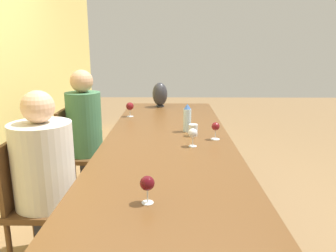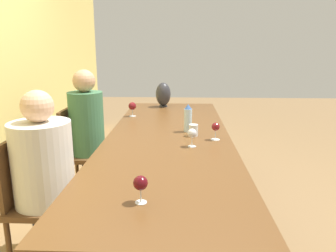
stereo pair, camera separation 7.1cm
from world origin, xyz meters
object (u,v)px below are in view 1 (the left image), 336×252
Objects in this scene: wine_glass_2 at (147,184)px; person_near at (47,177)px; vase at (160,94)px; chair_far at (79,151)px; chair_near at (36,199)px; water_bottle at (187,118)px; wine_glass_3 at (216,127)px; person_far at (86,131)px; water_tumbler at (193,130)px; wine_glass_0 at (193,134)px; wine_glass_1 at (130,107)px.

wine_glass_2 is 0.98m from person_near.
chair_far is (-0.80, 0.77, -0.44)m from vase.
chair_far is (1.04, 0.00, 0.00)m from chair_near.
chair_near is at bearing 123.22° from water_bottle.
person_far is (0.59, 1.17, -0.19)m from wine_glass_3.
vase is at bearing 13.71° from water_tumbler.
water_bottle is at bearing 16.98° from water_tumbler.
chair_near is at bearing 175.49° from person_far.
wine_glass_2 is (-1.31, 0.24, -0.02)m from water_bottle.
chair_far is (0.35, 1.05, -0.41)m from water_bottle.
wine_glass_3 is (-0.10, -0.17, 0.05)m from water_tumbler.
wine_glass_0 is at bearing 134.67° from wine_glass_3.
vase is 1.98m from person_near.
water_tumbler is 0.11× the size of chair_near.
person_near is 1.04m from person_far.
wine_glass_1 is 0.12× the size of person_near.
water_bottle is at bearing -10.49° from wine_glass_2.
chair_far is at bearing 64.67° from wine_glass_3.
chair_far is at bearing 4.72° from person_near.
water_tumbler is at bearing -116.13° from person_far.
water_bottle reaches higher than wine_glass_0.
person_near is (-0.00, -0.09, 0.16)m from chair_near.
person_far is (1.04, 0.00, 0.04)m from person_near.
wine_glass_1 is at bearing 43.25° from water_bottle.
wine_glass_3 reaches higher than wine_glass_0.
person_far is at bearing 0.22° from person_near.
wine_glass_2 is at bearing 157.09° from wine_glass_3.
wine_glass_0 is at bearing -126.17° from chair_far.
chair_near is 1.06m from person_far.
wine_glass_0 reaches higher than water_tumbler.
wine_glass_1 is 0.67m from chair_far.
wine_glass_2 is 0.15× the size of chair_near.
wine_glass_2 is at bearing -156.58° from person_far.
vase is 1.08m from person_far.
water_bottle is 1.05m from person_far.
water_tumbler is at bearing -61.45° from person_near.
person_near reaches higher than wine_glass_1.
water_bottle is at bearing -136.75° from wine_glass_1.
wine_glass_0 is at bearing -177.09° from water_bottle.
chair_near is (-1.28, 0.48, -0.40)m from wine_glass_1.
person_far is (-0.24, 0.40, -0.20)m from wine_glass_1.
water_tumbler is 0.95m from wine_glass_1.
wine_glass_3 is at bearing -121.03° from water_tumbler.
chair_far is at bearing 90.00° from person_far.
chair_far is at bearing 71.28° from water_bottle.
wine_glass_1 reaches higher than chair_far.
person_near is (-0.26, 0.98, -0.23)m from wine_glass_0.
wine_glass_3 is (-1.39, -0.48, -0.05)m from vase.
chair_near is at bearing 90.00° from person_near.
wine_glass_3 is 1.44m from chair_far.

